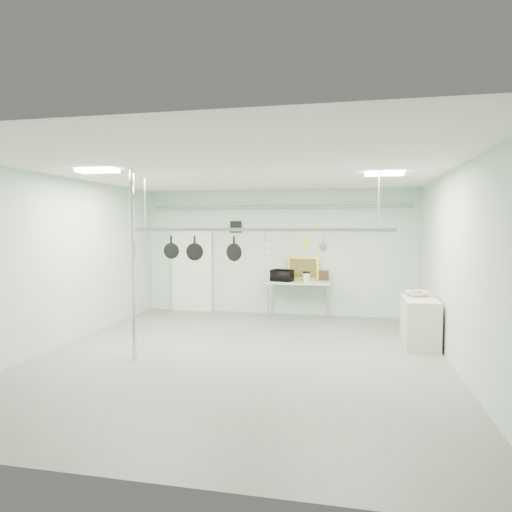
% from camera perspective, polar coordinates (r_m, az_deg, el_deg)
% --- Properties ---
extents(floor, '(8.00, 8.00, 0.00)m').
position_cam_1_polar(floor, '(8.14, -1.91, -12.39)').
color(floor, gray).
rests_on(floor, ground).
extents(ceiling, '(7.00, 8.00, 0.02)m').
position_cam_1_polar(ceiling, '(7.88, -1.96, 10.51)').
color(ceiling, silver).
rests_on(ceiling, back_wall).
extents(back_wall, '(7.00, 0.02, 3.20)m').
position_cam_1_polar(back_wall, '(11.75, 2.70, 0.49)').
color(back_wall, '#A7C9B8').
rests_on(back_wall, floor).
extents(right_wall, '(0.02, 8.00, 3.20)m').
position_cam_1_polar(right_wall, '(7.80, 23.85, -1.44)').
color(right_wall, '#A7C9B8').
rests_on(right_wall, floor).
extents(door, '(1.10, 0.10, 2.20)m').
position_cam_1_polar(door, '(12.32, -7.97, -1.96)').
color(door, silver).
rests_on(door, floor).
extents(wall_vent, '(0.30, 0.04, 0.30)m').
position_cam_1_polar(wall_vent, '(11.94, -2.54, 3.66)').
color(wall_vent, black).
rests_on(wall_vent, back_wall).
extents(conduit_pipe, '(6.60, 0.07, 0.07)m').
position_cam_1_polar(conduit_pipe, '(11.66, 2.65, 6.12)').
color(conduit_pipe, gray).
rests_on(conduit_pipe, back_wall).
extents(chrome_pole, '(0.08, 0.08, 3.20)m').
position_cam_1_polar(chrome_pole, '(7.88, -15.10, -1.20)').
color(chrome_pole, silver).
rests_on(chrome_pole, floor).
extents(prep_table, '(1.60, 0.70, 0.91)m').
position_cam_1_polar(prep_table, '(11.36, 5.37, -3.53)').
color(prep_table, '#9FBBAA').
rests_on(prep_table, floor).
extents(side_cabinet, '(0.60, 1.20, 0.90)m').
position_cam_1_polar(side_cabinet, '(9.26, 19.78, -7.76)').
color(side_cabinet, beige).
rests_on(side_cabinet, floor).
extents(pot_rack, '(4.80, 0.06, 1.00)m').
position_cam_1_polar(pot_rack, '(8.07, -0.05, 3.52)').
color(pot_rack, '#B7B7BC').
rests_on(pot_rack, ceiling).
extents(light_panel_left, '(0.65, 0.30, 0.05)m').
position_cam_1_polar(light_panel_left, '(7.97, -19.21, 10.02)').
color(light_panel_left, white).
rests_on(light_panel_left, ceiling).
extents(light_panel_right, '(0.65, 0.30, 0.05)m').
position_cam_1_polar(light_panel_right, '(8.26, 15.73, 9.85)').
color(light_panel_right, white).
rests_on(light_panel_right, ceiling).
extents(microwave, '(0.59, 0.47, 0.29)m').
position_cam_1_polar(microwave, '(11.32, 3.29, -2.44)').
color(microwave, black).
rests_on(microwave, prep_table).
extents(coffee_canister, '(0.22, 0.22, 0.21)m').
position_cam_1_polar(coffee_canister, '(11.28, 6.33, -2.68)').
color(coffee_canister, silver).
rests_on(coffee_canister, prep_table).
extents(painting_large, '(0.79, 0.18, 0.58)m').
position_cam_1_polar(painting_large, '(11.60, 5.93, -1.57)').
color(painting_large, gold).
rests_on(painting_large, prep_table).
extents(painting_small, '(0.30, 0.10, 0.25)m').
position_cam_1_polar(painting_small, '(11.58, 8.32, -2.42)').
color(painting_small, '#382613').
rests_on(painting_small, prep_table).
extents(fruit_bowl, '(0.52, 0.52, 0.10)m').
position_cam_1_polar(fruit_bowl, '(9.43, 19.45, -4.46)').
color(fruit_bowl, silver).
rests_on(fruit_bowl, side_cabinet).
extents(skillet_left, '(0.29, 0.07, 0.40)m').
position_cam_1_polar(skillet_left, '(8.55, -10.54, 1.16)').
color(skillet_left, black).
rests_on(skillet_left, pot_rack).
extents(skillet_mid, '(0.32, 0.07, 0.42)m').
position_cam_1_polar(skillet_mid, '(8.39, -7.68, 1.05)').
color(skillet_mid, black).
rests_on(skillet_mid, pot_rack).
extents(skillet_right, '(0.32, 0.16, 0.44)m').
position_cam_1_polar(skillet_right, '(8.17, -2.77, 0.97)').
color(skillet_right, black).
rests_on(skillet_right, pot_rack).
extents(whisk, '(0.20, 0.20, 0.34)m').
position_cam_1_polar(whisk, '(8.04, 1.12, 1.26)').
color(whisk, silver).
rests_on(whisk, pot_rack).
extents(grater, '(0.10, 0.03, 0.23)m').
position_cam_1_polar(grater, '(7.94, 6.22, 1.62)').
color(grater, gold).
rests_on(grater, pot_rack).
extents(saucepan, '(0.16, 0.14, 0.26)m').
position_cam_1_polar(saucepan, '(7.91, 8.41, 1.50)').
color(saucepan, '#ABACB0').
rests_on(saucepan, pot_rack).
extents(fruit_cluster, '(0.24, 0.24, 0.09)m').
position_cam_1_polar(fruit_cluster, '(9.43, 19.45, -4.22)').
color(fruit_cluster, maroon).
rests_on(fruit_cluster, fruit_bowl).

